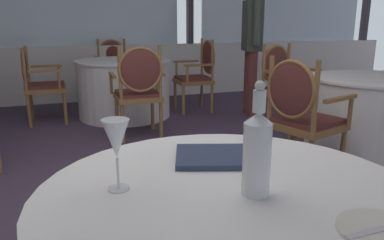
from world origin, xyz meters
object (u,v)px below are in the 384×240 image
at_px(dining_chair_3_2, 200,70).
at_px(dining_chair_2_0, 300,111).
at_px(dining_chair_3_0, 37,79).
at_px(side_plate, 382,231).
at_px(dining_chair_3_1, 139,86).
at_px(dining_chair_2_3, 283,81).
at_px(dining_chair_3_3, 113,65).
at_px(diner_person_0, 252,40).
at_px(wine_glass, 116,140).
at_px(water_bottle, 257,151).
at_px(menu_book, 217,156).

bearing_deg(dining_chair_3_2, dining_chair_2_0, 87.39).
xyz_separation_m(dining_chair_2_0, dining_chair_3_0, (-1.91, 2.56, -0.03)).
distance_m(side_plate, dining_chair_3_0, 4.37).
bearing_deg(dining_chair_3_0, dining_chair_3_1, -45.17).
bearing_deg(dining_chair_2_3, dining_chair_3_3, -164.83).
height_order(dining_chair_2_0, dining_chair_2_3, dining_chair_2_3).
bearing_deg(dining_chair_3_0, dining_chair_2_3, -26.93).
relative_size(dining_chair_2_0, diner_person_0, 0.56).
relative_size(dining_chair_2_3, dining_chair_3_0, 1.05).
relative_size(wine_glass, diner_person_0, 0.12).
bearing_deg(diner_person_0, dining_chair_3_2, 160.22).
height_order(dining_chair_3_0, dining_chair_3_2, dining_chair_3_2).
height_order(dining_chair_2_3, dining_chair_3_1, dining_chair_3_1).
bearing_deg(dining_chair_2_3, side_plate, -46.49).
relative_size(water_bottle, dining_chair_3_2, 0.33).
bearing_deg(dining_chair_2_0, side_plate, -137.50).
height_order(dining_chair_2_0, dining_chair_3_3, dining_chair_2_0).
distance_m(wine_glass, dining_chair_3_1, 2.86).
xyz_separation_m(water_bottle, dining_chair_2_0, (1.17, 1.43, -0.30)).
height_order(dining_chair_2_0, dining_chair_3_2, dining_chair_3_2).
bearing_deg(water_bottle, diner_person_0, 62.01).
distance_m(dining_chair_2_0, dining_chair_3_1, 1.75).
height_order(wine_glass, dining_chair_2_3, dining_chair_2_3).
bearing_deg(dining_chair_3_1, dining_chair_2_3, -99.92).
relative_size(dining_chair_2_0, dining_chair_2_3, 0.99).
height_order(menu_book, diner_person_0, diner_person_0).
xyz_separation_m(menu_book, dining_chair_3_2, (1.31, 3.66, -0.18)).
distance_m(wine_glass, dining_chair_3_2, 4.16).
bearing_deg(diner_person_0, dining_chair_2_3, -80.80).
relative_size(menu_book, dining_chair_3_3, 0.31).
bearing_deg(dining_chair_2_3, dining_chair_3_0, -135.17).
height_order(water_bottle, menu_book, water_bottle).
height_order(dining_chair_2_0, dining_chair_3_1, dining_chair_3_1).
bearing_deg(dining_chair_3_2, side_plate, 75.73).
bearing_deg(side_plate, diner_person_0, 65.93).
relative_size(wine_glass, dining_chair_2_0, 0.22).
bearing_deg(wine_glass, dining_chair_2_0, 39.71).
xyz_separation_m(dining_chair_3_1, dining_chair_3_2, (1.05, 1.02, -0.01)).
distance_m(side_plate, wine_glass, 0.71).
bearing_deg(dining_chair_3_0, water_bottle, -78.58).
height_order(dining_chair_3_3, diner_person_0, diner_person_0).
height_order(water_bottle, diner_person_0, diner_person_0).
bearing_deg(menu_book, water_bottle, -73.18).
bearing_deg(side_plate, dining_chair_2_0, 59.88).
xyz_separation_m(water_bottle, diner_person_0, (1.89, 3.56, 0.12)).
xyz_separation_m(dining_chair_3_0, dining_chair_3_1, (1.01, -1.05, 0.03)).
height_order(side_plate, dining_chair_3_3, dining_chair_3_3).
distance_m(water_bottle, dining_chair_3_0, 4.07).
xyz_separation_m(water_bottle, menu_book, (0.01, 0.29, -0.12)).
height_order(water_bottle, dining_chair_3_2, water_bottle).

